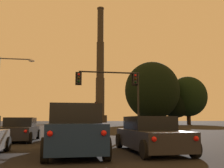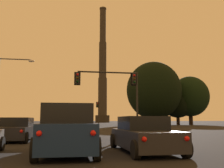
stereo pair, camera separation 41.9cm
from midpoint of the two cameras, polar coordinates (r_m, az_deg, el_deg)
The scene contains 11 objects.
suv_center_lane_front at distance 17.03m, azimuth -9.12°, elevation -9.01°, with size 2.25×4.96×1.86m.
suv_center_lane_second at distance 10.31m, azimuth -8.60°, elevation -9.87°, with size 2.12×4.91×1.86m.
sedan_left_lane_front at distance 17.33m, azimuth -19.34°, elevation -9.41°, with size 2.09×4.74×1.43m.
sedan_right_lane_second at distance 10.94m, azimuth 7.98°, elevation -10.96°, with size 2.06×4.73×1.43m.
traffic_light_far_right at distance 58.29m, azimuth -2.83°, elevation -5.63°, with size 0.78×0.50×5.30m.
traffic_light_overhead_right at distance 24.63m, azimuth 1.41°, elevation -0.35°, with size 6.14×0.50×5.82m.
street_lamp at distance 29.10m, azimuth -22.04°, elevation -0.17°, with size 3.64×0.36×7.76m.
smokestack at distance 130.03m, azimuth -1.97°, elevation 1.74°, with size 6.92×6.92×58.41m.
treeline_right_mid at distance 73.62m, azimuth 16.76°, elevation -2.59°, with size 10.37×9.34×12.97m.
treeline_center_right at distance 72.46m, azimuth 14.23°, elevation -3.89°, with size 8.81×7.93×10.08m.
treeline_far_right at distance 67.22m, azimuth 9.31°, elevation -1.41°, with size 13.94×12.55×16.02m.
Camera 2 is at (0.01, -1.73, 1.28)m, focal length 42.00 mm.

